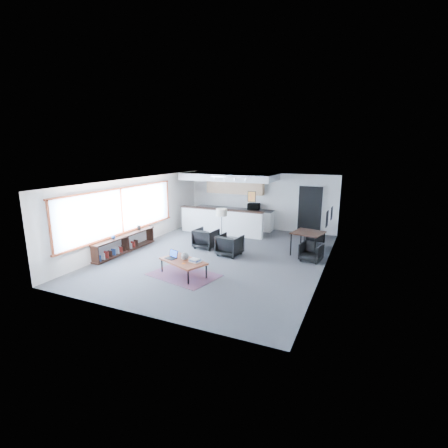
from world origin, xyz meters
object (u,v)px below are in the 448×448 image
at_px(dining_chair_near, 311,253).
at_px(microwave, 254,206).
at_px(ceramic_pot, 185,256).
at_px(dining_table, 308,234).
at_px(book_stack, 195,260).
at_px(dining_chair_far, 314,241).
at_px(armchair_left, 206,237).
at_px(floor_lamp, 222,214).
at_px(laptop, 172,256).
at_px(coffee_table, 183,261).
at_px(armchair_right, 230,244).

relative_size(dining_chair_near, microwave, 1.07).
distance_m(ceramic_pot, dining_table, 4.52).
xyz_separation_m(book_stack, dining_chair_far, (2.70, 4.30, -0.21)).
xyz_separation_m(armchair_left, dining_chair_far, (3.73, 1.60, -0.11)).
bearing_deg(dining_chair_far, floor_lamp, 4.71).
bearing_deg(laptop, armchair_left, 111.23).
distance_m(floor_lamp, microwave, 3.02).
bearing_deg(coffee_table, dining_table, 71.42).
height_order(coffee_table, dining_chair_far, dining_chair_far).
distance_m(armchair_right, dining_chair_far, 3.28).
distance_m(dining_table, dining_chair_far, 0.98).
height_order(laptop, armchair_right, armchair_right).
bearing_deg(dining_chair_far, armchair_left, 9.13).
bearing_deg(armchair_left, dining_chair_far, -152.98).
bearing_deg(dining_chair_far, coffee_table, 40.47).
bearing_deg(floor_lamp, microwave, 85.23).
distance_m(armchair_left, dining_table, 3.73).
bearing_deg(microwave, coffee_table, -99.38).
xyz_separation_m(floor_lamp, dining_table, (3.21, 0.26, -0.52)).
height_order(armchair_right, dining_chair_far, armchair_right).
distance_m(ceramic_pot, dining_chair_far, 5.26).
xyz_separation_m(dining_chair_near, microwave, (-3.20, 3.39, 0.82)).
distance_m(floor_lamp, dining_table, 3.26).
relative_size(ceramic_pot, dining_chair_near, 0.40).
distance_m(coffee_table, ceramic_pot, 0.16).
bearing_deg(armchair_left, dining_chair_near, -174.67).
height_order(floor_lamp, dining_chair_near, floor_lamp).
relative_size(book_stack, microwave, 0.64).
bearing_deg(laptop, microwave, 101.99).
bearing_deg(dining_chair_far, laptop, 36.73).
height_order(coffee_table, armchair_right, armchair_right).
bearing_deg(laptop, ceramic_pot, 17.13).
bearing_deg(dining_chair_far, armchair_right, 24.34).
relative_size(book_stack, dining_chair_near, 0.60).
xyz_separation_m(ceramic_pot, armchair_right, (0.49, 2.23, -0.18)).
bearing_deg(floor_lamp, dining_table, 4.56).
xyz_separation_m(book_stack, armchair_right, (0.13, 2.26, -0.10)).
relative_size(laptop, book_stack, 1.11).
distance_m(book_stack, dining_chair_far, 5.08).
distance_m(armchair_right, dining_table, 2.77).
relative_size(coffee_table, ceramic_pot, 6.91).
xyz_separation_m(laptop, floor_lamp, (0.19, 3.15, 0.74)).
xyz_separation_m(ceramic_pot, floor_lamp, (-0.24, 3.15, 0.69)).
xyz_separation_m(laptop, dining_chair_far, (3.49, 4.27, -0.24)).
bearing_deg(dining_table, dining_chair_near, -69.67).
relative_size(armchair_right, dining_table, 0.69).
bearing_deg(armchair_left, dining_table, -164.75).
xyz_separation_m(ceramic_pot, armchair_left, (-0.67, 2.67, -0.17)).
bearing_deg(coffee_table, microwave, 112.01).
relative_size(dining_table, dining_chair_far, 1.97).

